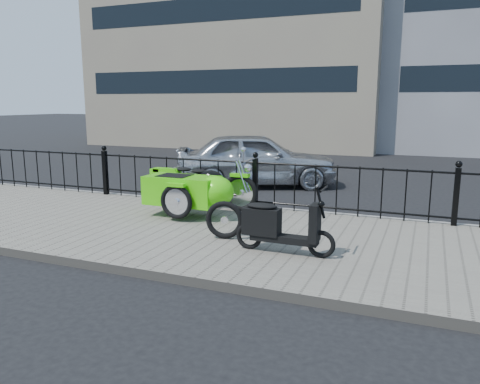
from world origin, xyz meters
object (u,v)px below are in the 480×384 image
at_px(scooter, 277,226).
at_px(spare_tire, 224,220).
at_px(sedan_car, 256,159).
at_px(motorcycle_sidecar, 195,189).

xyz_separation_m(scooter, spare_tire, (-0.92, 0.32, -0.08)).
relative_size(spare_tire, sedan_car, 0.14).
height_order(motorcycle_sidecar, scooter, motorcycle_sidecar).
bearing_deg(sedan_car, spare_tire, 172.00).
distance_m(motorcycle_sidecar, spare_tire, 1.59).
relative_size(scooter, spare_tire, 2.41).
bearing_deg(motorcycle_sidecar, scooter, -36.01).
distance_m(spare_tire, sedan_car, 5.19).
xyz_separation_m(motorcycle_sidecar, scooter, (2.01, -1.46, -0.11)).
relative_size(motorcycle_sidecar, sedan_car, 0.56).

